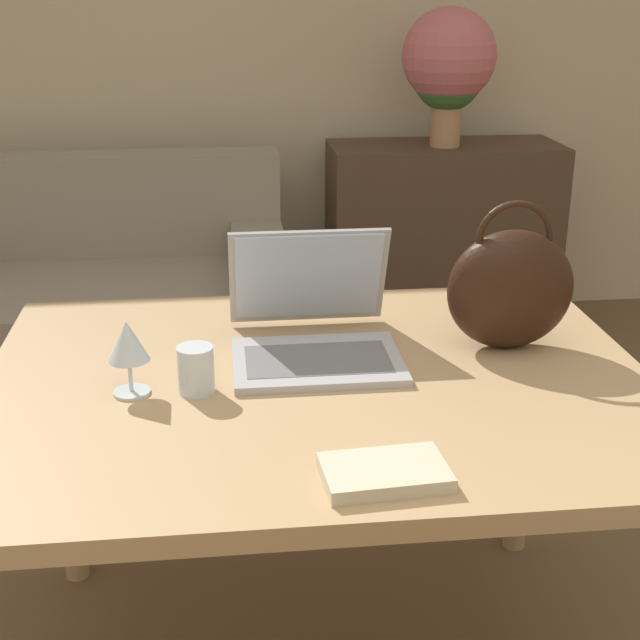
{
  "coord_description": "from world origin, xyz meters",
  "views": [
    {
      "loc": [
        -0.2,
        -0.74,
        1.47
      ],
      "look_at": [
        -0.02,
        0.82,
        0.86
      ],
      "focal_mm": 50.0,
      "sensor_mm": 36.0,
      "label": 1
    }
  ],
  "objects_px": {
    "wine_glass": "(128,344)",
    "flower_vase": "(449,64)",
    "handbag": "(511,288)",
    "laptop": "(313,320)",
    "drinking_glass": "(196,370)",
    "couch": "(93,309)"
  },
  "relations": [
    {
      "from": "wine_glass",
      "to": "couch",
      "type": "bearing_deg",
      "value": 100.57
    },
    {
      "from": "wine_glass",
      "to": "flower_vase",
      "type": "relative_size",
      "value": 0.27
    },
    {
      "from": "flower_vase",
      "to": "laptop",
      "type": "bearing_deg",
      "value": -111.61
    },
    {
      "from": "couch",
      "to": "flower_vase",
      "type": "height_order",
      "value": "flower_vase"
    },
    {
      "from": "laptop",
      "to": "handbag",
      "type": "relative_size",
      "value": 1.15
    },
    {
      "from": "couch",
      "to": "drinking_glass",
      "type": "xyz_separation_m",
      "value": [
        0.45,
        -1.74,
        0.5
      ]
    },
    {
      "from": "couch",
      "to": "handbag",
      "type": "bearing_deg",
      "value": -55.74
    },
    {
      "from": "couch",
      "to": "handbag",
      "type": "height_order",
      "value": "handbag"
    },
    {
      "from": "couch",
      "to": "laptop",
      "type": "relative_size",
      "value": 4.08
    },
    {
      "from": "laptop",
      "to": "flower_vase",
      "type": "xyz_separation_m",
      "value": [
        0.73,
        1.86,
        0.34
      ]
    },
    {
      "from": "couch",
      "to": "flower_vase",
      "type": "distance_m",
      "value": 1.69
    },
    {
      "from": "drinking_glass",
      "to": "wine_glass",
      "type": "xyz_separation_m",
      "value": [
        -0.12,
        0.01,
        0.05
      ]
    },
    {
      "from": "couch",
      "to": "handbag",
      "type": "distance_m",
      "value": 2.02
    },
    {
      "from": "wine_glass",
      "to": "handbag",
      "type": "xyz_separation_m",
      "value": [
        0.76,
        0.14,
        0.03
      ]
    },
    {
      "from": "laptop",
      "to": "drinking_glass",
      "type": "height_order",
      "value": "laptop"
    },
    {
      "from": "wine_glass",
      "to": "flower_vase",
      "type": "xyz_separation_m",
      "value": [
        1.09,
        2.03,
        0.31
      ]
    },
    {
      "from": "couch",
      "to": "flower_vase",
      "type": "bearing_deg",
      "value": 11.58
    },
    {
      "from": "couch",
      "to": "wine_glass",
      "type": "height_order",
      "value": "wine_glass"
    },
    {
      "from": "wine_glass",
      "to": "flower_vase",
      "type": "height_order",
      "value": "flower_vase"
    },
    {
      "from": "flower_vase",
      "to": "wine_glass",
      "type": "bearing_deg",
      "value": -118.31
    },
    {
      "from": "laptop",
      "to": "flower_vase",
      "type": "bearing_deg",
      "value": 68.39
    },
    {
      "from": "wine_glass",
      "to": "handbag",
      "type": "height_order",
      "value": "handbag"
    }
  ]
}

